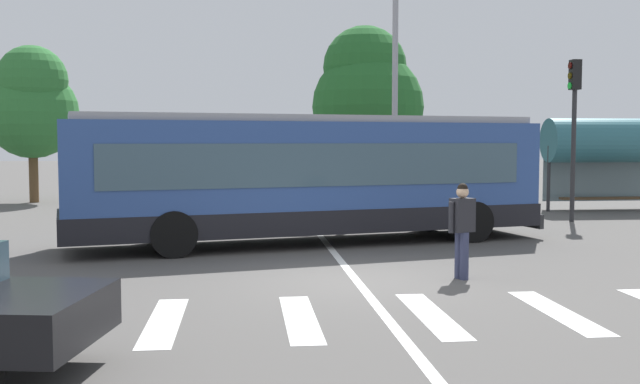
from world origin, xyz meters
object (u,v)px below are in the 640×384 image
Objects in this scene: parked_car_black at (445,187)px; background_tree_left at (32,104)px; parked_car_charcoal at (224,188)px; pedestrian_crossing_street at (462,225)px; bus_stop_shelter at (612,142)px; city_transit_bus at (309,177)px; parked_car_red at (372,186)px; twin_arm_street_lamp at (395,61)px; parked_car_champagne at (300,187)px; traffic_light_far_corner at (574,114)px; background_tree_right at (367,95)px.

parked_car_black is 0.74× the size of background_tree_left.
parked_car_charcoal is 8.96m from background_tree_left.
bus_stop_shelter is (9.02, 11.98, 1.45)m from pedestrian_crossing_street.
parked_car_red is at bearing 71.37° from city_transit_bus.
background_tree_left reaches higher than city_transit_bus.
twin_arm_street_lamp is at bearing -145.10° from parked_car_black.
parked_car_charcoal is 0.96× the size of bus_stop_shelter.
parked_car_champagne is 0.96× the size of bus_stop_shelter.
traffic_light_far_corner reaches higher than pedestrian_crossing_street.
background_tree_right reaches higher than parked_car_champagne.
parked_car_black is 16.51m from background_tree_left.
pedestrian_crossing_street is 0.37× the size of parked_car_red.
parked_car_black is (2.70, -0.43, 0.00)m from parked_car_red.
traffic_light_far_corner is at bearing -70.97° from background_tree_right.
background_tree_right is at bearing 85.06° from pedestrian_crossing_street.
background_tree_right is at bearing 47.75° from parked_car_charcoal.
parked_car_champagne is (2.73, -0.09, 0.00)m from parked_car_charcoal.
city_transit_bus is 9.17m from parked_car_champagne.
parked_car_charcoal is at bearing -176.39° from parked_car_red.
background_tree_right is at bearing 128.03° from bus_stop_shelter.
bus_stop_shelter is (8.10, -2.48, 1.65)m from parked_car_red.
background_tree_left reaches higher than parked_car_charcoal.
twin_arm_street_lamp reaches higher than pedestrian_crossing_street.
city_transit_bus is at bearing -52.15° from background_tree_left.
traffic_light_far_corner is (5.19, -5.69, 2.52)m from parked_car_red.
traffic_light_far_corner is at bearing -64.60° from parked_car_black.
parked_car_red is 8.10m from traffic_light_far_corner.
city_transit_bus is at bearing -115.83° from twin_arm_street_lamp.
parked_car_champagne is 0.73× the size of background_tree_left.
traffic_light_far_corner is at bearing -33.42° from parked_car_champagne.
parked_car_black is at bearing -9.10° from parked_car_red.
parked_car_black is (3.61, 14.03, -0.20)m from pedestrian_crossing_street.
city_transit_bus is 9.53m from parked_car_charcoal.
parked_car_black is at bearing 115.40° from traffic_light_far_corner.
pedestrian_crossing_street is at bearing -126.97° from bus_stop_shelter.
city_transit_bus is 10.91m from parked_car_black.
pedestrian_crossing_street reaches higher than parked_car_black.
traffic_light_far_corner is 20.33m from background_tree_left.
parked_car_champagne is at bearing 146.58° from traffic_light_far_corner.
parked_car_red is (2.76, 0.44, 0.00)m from parked_car_champagne.
twin_arm_street_lamp is (-7.67, 0.47, 2.78)m from bus_stop_shelter.
city_transit_bus is at bearing -104.27° from background_tree_right.
city_transit_bus reaches higher than pedestrian_crossing_street.
parked_car_charcoal is at bearing -132.25° from background_tree_right.
parked_car_charcoal is 8.19m from parked_car_black.
parked_car_champagne is 0.55× the size of twin_arm_street_lamp.
parked_car_red is at bearing 170.90° from parked_car_black.
traffic_light_far_corner is 6.31m from twin_arm_street_lamp.
background_tree_left is (-10.35, 3.59, 3.17)m from parked_car_champagne.
pedestrian_crossing_street is at bearing -64.73° from city_transit_bus.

